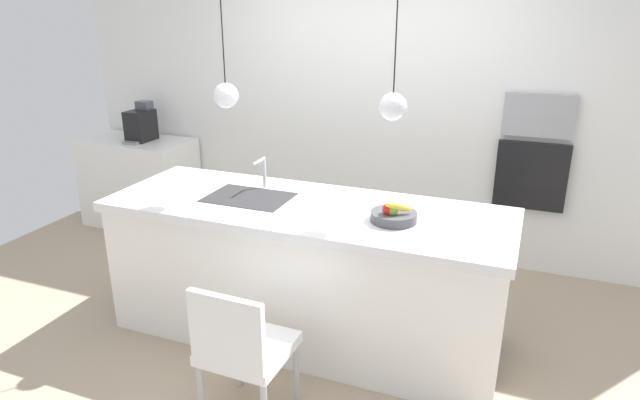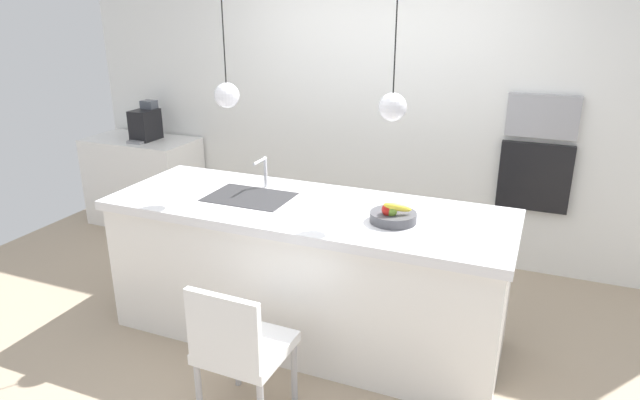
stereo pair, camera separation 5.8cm
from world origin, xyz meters
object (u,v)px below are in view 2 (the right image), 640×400
Objects in this scene: microwave at (543,116)px; chair_near at (239,346)px; fruit_bowl at (393,215)px; oven at (534,177)px; coffee_machine at (145,124)px.

chair_near is at bearing -117.40° from microwave.
fruit_bowl is 0.50× the size of oven.
microwave is 0.50m from oven.
fruit_bowl reaches higher than chair_near.
coffee_machine reaches higher than oven.
chair_near is (-1.31, -2.52, -0.87)m from microwave.
coffee_machine reaches higher than chair_near.
coffee_machine is (-2.91, 1.35, 0.05)m from fruit_bowl.
coffee_machine is 0.44× the size of chair_near.
chair_near is at bearing -123.16° from fruit_bowl.
microwave is at bearing 4.65° from coffee_machine.
microwave is at bearing 0.00° from oven.
coffee_machine is at bearing 136.49° from chair_near.
fruit_bowl is at bearing -24.93° from coffee_machine.
fruit_bowl is at bearing -114.10° from microwave.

